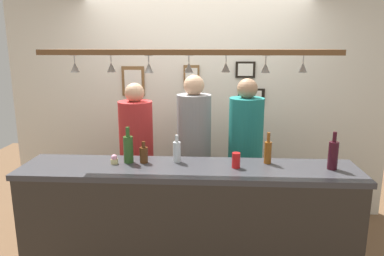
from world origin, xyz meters
The scene contains 24 objects.
back_wall centered at (0.00, 1.10, 1.30)m, with size 4.40×0.06×2.60m, color silver.
bar_counter centered at (0.00, -0.51, 0.71)m, with size 2.70×0.55×1.05m.
overhead_glass_rack centered at (0.00, -0.30, 1.95)m, with size 2.20×0.36×0.04m, color brown.
hanging_wineglass_far_left centered at (-0.88, -0.32, 1.84)m, with size 0.07×0.07×0.13m.
hanging_wineglass_left centered at (-0.61, -0.29, 1.84)m, with size 0.07×0.07×0.13m.
hanging_wineglass_center_left centered at (-0.30, -0.36, 1.84)m, with size 0.07×0.07×0.13m.
hanging_wineglass_center centered at (0.00, -0.30, 1.84)m, with size 0.07×0.07×0.13m.
hanging_wineglass_center_right centered at (0.28, -0.24, 1.84)m, with size 0.07×0.07×0.13m.
hanging_wineglass_right centered at (0.58, -0.30, 1.84)m, with size 0.07×0.07×0.13m.
hanging_wineglass_far_right centered at (0.87, -0.23, 1.84)m, with size 0.07×0.07×0.13m.
person_left_red_shirt centered at (-0.58, 0.41, 0.99)m, with size 0.34×0.34×1.64m.
person_middle_grey_shirt centered at (0.00, 0.41, 1.04)m, with size 0.34×0.34×1.72m.
person_right_teal_shirt centered at (0.51, 0.41, 1.02)m, with size 0.34×0.34×1.69m.
bottle_beer_brown_stubby centered at (-0.38, -0.26, 1.12)m, with size 0.07×0.07×0.18m.
bottle_beer_amber_tall centered at (0.64, -0.22, 1.15)m, with size 0.06×0.06×0.26m.
bottle_champagne_green centered at (-0.50, -0.26, 1.17)m, with size 0.08×0.08×0.30m.
bottle_soda_clear centered at (-0.11, -0.22, 1.14)m, with size 0.06×0.06×0.23m.
bottle_wine_dark_red centered at (1.13, -0.33, 1.17)m, with size 0.08×0.08×0.30m.
drink_can centered at (0.38, -0.34, 1.11)m, with size 0.07×0.07×0.12m, color red.
cupcake centered at (-0.61, -0.30, 1.09)m, with size 0.06×0.06×0.08m.
picture_frame_upper_small centered at (0.55, 1.06, 1.73)m, with size 0.22×0.02×0.18m.
picture_frame_crest centered at (-0.06, 1.06, 1.65)m, with size 0.18×0.02×0.26m.
picture_frame_caricature centered at (-0.74, 1.06, 1.59)m, with size 0.26×0.02×0.34m.
picture_frame_lower_pair centered at (0.62, 1.06, 1.43)m, with size 0.30×0.02×0.18m.
Camera 1 is at (0.19, -3.08, 1.99)m, focal length 33.80 mm.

